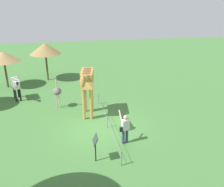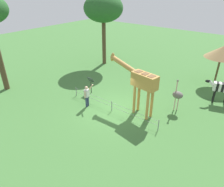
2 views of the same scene
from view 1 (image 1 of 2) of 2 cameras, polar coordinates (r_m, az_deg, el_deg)
The scene contains 9 objects.
ground_plane at distance 14.41m, azimuth -2.01°, elevation -7.96°, with size 60.00×60.00×0.00m, color #427538.
giraffe at distance 14.75m, azimuth -5.81°, elevation 2.65°, with size 4.00×1.12×3.62m.
visitor at distance 12.64m, azimuth 3.01°, elevation -7.80°, with size 0.59×0.57×1.75m.
zebra at distance 19.10m, azimuth -21.23°, elevation 1.93°, with size 1.81×0.83×1.66m.
ostrich at distance 16.88m, azimuth -12.50°, elevation 0.47°, with size 0.70×0.56×2.25m.
shade_hut_near at distance 21.80m, azimuth -23.72°, elevation 7.77°, with size 2.60×2.60×3.01m.
shade_hut_aside at distance 22.59m, azimuth -15.13°, elevation 9.94°, with size 2.71×2.71×3.34m.
info_sign at distance 11.33m, azimuth -3.87°, elevation -11.33°, with size 0.56×0.21×1.32m.
wire_fence at distance 14.25m, azimuth -1.05°, elevation -6.45°, with size 7.05×0.05×0.75m.
Camera 1 is at (12.40, -1.94, 7.07)m, focal length 39.76 mm.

